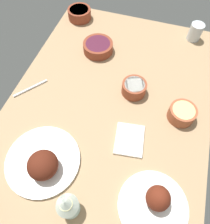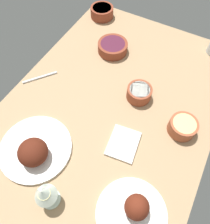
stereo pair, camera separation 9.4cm
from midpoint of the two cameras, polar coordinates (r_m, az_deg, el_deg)
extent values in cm
cube|color=tan|center=(97.01, -2.75, -1.44)|extent=(140.00, 90.00, 4.00)
cylinder|color=white|center=(83.10, 9.04, -23.58)|extent=(24.56, 24.56, 1.60)
ellipsoid|color=#602314|center=(78.37, 10.28, -21.76)|extent=(8.41, 8.23, 9.65)
cylinder|color=white|center=(90.44, -18.94, -12.27)|extent=(28.80, 28.80, 1.60)
ellipsoid|color=#511E11|center=(84.18, -19.24, -13.33)|extent=(11.28, 11.14, 9.72)
cylinder|color=brown|center=(118.22, -4.20, 16.51)|extent=(15.49, 15.49, 5.17)
cylinder|color=#4C192D|center=(116.83, -4.27, 17.26)|extent=(12.70, 12.70, 1.00)
cylinder|color=brown|center=(99.79, 4.99, 6.10)|extent=(11.18, 11.18, 5.96)
cylinder|color=white|center=(97.82, 5.10, 6.97)|extent=(9.16, 9.16, 1.00)
cylinder|color=brown|center=(140.44, -8.81, 24.08)|extent=(13.39, 13.39, 6.00)
cylinder|color=#D6BC70|center=(139.04, -8.96, 24.92)|extent=(10.98, 10.98, 1.00)
cylinder|color=#A35133|center=(96.09, 17.00, -0.60)|extent=(11.47, 11.47, 6.01)
cylinder|color=#DBCC7A|center=(94.03, 17.39, 0.17)|extent=(9.41, 9.41, 1.00)
cylinder|color=silver|center=(84.30, -12.28, -23.94)|extent=(7.00, 7.00, 0.50)
cylinder|color=silver|center=(80.64, -12.81, -23.60)|extent=(1.00, 1.00, 7.00)
cone|color=silver|center=(74.10, -13.89, -22.89)|extent=(7.60, 7.60, 6.50)
cylinder|color=beige|center=(75.50, -13.64, -23.05)|extent=(4.18, 4.18, 2.80)
cylinder|color=silver|center=(131.44, 20.77, 19.00)|extent=(7.02, 7.02, 9.16)
cube|color=white|center=(89.24, 3.46, -7.54)|extent=(15.51, 13.26, 1.20)
cube|color=silver|center=(110.08, -21.35, 5.67)|extent=(13.96, 11.32, 0.80)
camera|label=1|loc=(0.05, -92.87, -4.80)|focal=34.73mm
camera|label=2|loc=(0.05, 87.13, 4.80)|focal=34.73mm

